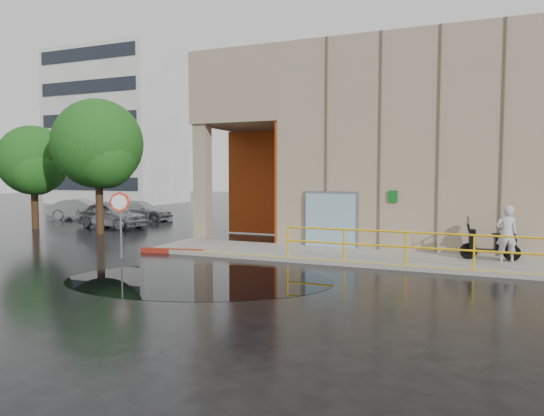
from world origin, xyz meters
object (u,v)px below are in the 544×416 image
Objects in this scene: scooter at (491,235)px; car_c at (140,211)px; red_curb at (172,251)px; car_a at (111,215)px; person at (507,234)px; stop_sign at (120,209)px; car_b at (81,209)px; tree_near at (100,147)px; tree_far at (34,163)px.

scooter reaches higher than car_c.
red_curb is 10.09m from car_a.
person reaches higher than car_c.
stop_sign is 0.55× the size of car_a.
car_b is 9.43m from tree_near.
scooter is 21.40m from car_c.
car_c is at bearing 112.68° from tree_near.
tree_far is (-21.83, 2.05, 2.52)m from scooter.
person reaches higher than car_b.
person is 0.46m from scooter.
red_curb is at bearing -29.20° from tree_near.
tree_near reaches higher than car_a.
tree_far reaches higher than stop_sign.
red_curb is 8.34m from tree_near.
car_b is at bearing 63.38° from car_a.
car_c is (-20.23, 8.25, -0.43)m from person.
tree_near is at bearing 150.80° from red_curb.
tree_far is at bearing 174.55° from tree_near.
car_a is 0.64× the size of tree_near.
stop_sign is 7.73m from tree_near.
scooter is 12.30m from stop_sign.
red_curb is at bearing 42.08° from stop_sign.
car_b is at bearing 144.63° from red_curb.
tree_near is (-5.29, 5.05, 2.48)m from stop_sign.
red_curb is at bearing -150.23° from car_c.
tree_far is (-22.27, 2.19, 2.44)m from person.
scooter is (-0.43, 0.14, -0.09)m from person.
tree_near is at bearing -19.32° from person.
scooter is at bearing 3.70° from stop_sign.
car_b is 0.94× the size of car_c.
tree_far reaches higher than person.
stop_sign is at bearing -169.66° from scooter.
car_a is (-19.13, 4.32, -0.33)m from person.
scooter is 0.46× the size of car_b.
person is 22.51m from tree_far.
tree_near reaches higher than red_curb.
tree_near is (6.65, -5.68, 3.52)m from car_b.
red_curb is at bearing -142.22° from car_b.
car_b is at bearing 109.84° from tree_far.
person is 25.27m from car_b.
red_curb is (1.06, 1.50, -1.60)m from stop_sign.
person is at bearing -124.45° from car_c.
tree_near is at bearing 168.65° from scooter.
car_a reaches higher than car_c.
red_curb is at bearing -122.62° from car_a.
stop_sign is at bearing -157.54° from car_c.
tree_near is (-6.35, 3.55, 4.08)m from red_curb.
tree_far reaches higher than car_c.
red_curb is 15.96m from car_b.
person is 12.67m from stop_sign.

